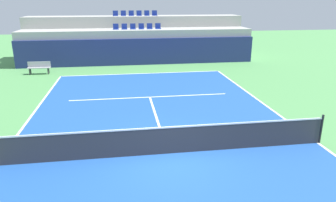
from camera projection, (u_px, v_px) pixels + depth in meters
The scene contains 13 objects.
ground_plane at pixel (168, 154), 10.50m from camera, with size 80.00×80.00×0.00m, color #4C8C4C.
court_surface at pixel (168, 154), 10.50m from camera, with size 11.00×24.00×0.01m, color #1E4C99.
baseline_far at pixel (142, 74), 21.73m from camera, with size 11.00×0.10×0.00m, color white.
sideline_right at pixel (318, 143), 11.27m from camera, with size 0.10×24.00×0.00m, color white.
service_line_far at pixel (150, 97), 16.51m from camera, with size 8.26×0.10×0.00m, color white.
centre_service_line at pixel (157, 119), 13.50m from camera, with size 0.10×6.40×0.00m, color white.
back_wall at pixel (139, 52), 24.38m from camera, with size 18.37×0.30×2.03m, color navy.
stands_tier_lower at pixel (138, 46), 25.56m from camera, with size 18.37×2.40×2.63m, color #9E9E99.
stands_tier_upper at pixel (136, 37), 27.67m from camera, with size 18.37×2.40×3.55m, color #9E9E99.
seating_row_lower at pixel (137, 27), 25.20m from camera, with size 3.83×0.44×0.44m.
seating_row_upper at pixel (135, 14), 27.17m from camera, with size 3.83×0.44×0.44m.
tennis_net at pixel (168, 140), 10.34m from camera, with size 11.08×0.08×1.07m.
player_bench at pixel (39, 67), 21.51m from camera, with size 1.50×0.40×0.85m.
Camera 1 is at (-1.42, -9.32, 4.94)m, focal length 33.53 mm.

